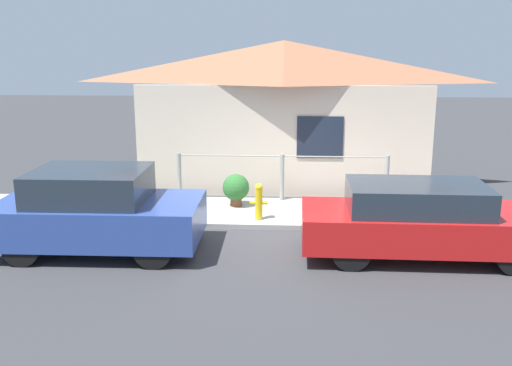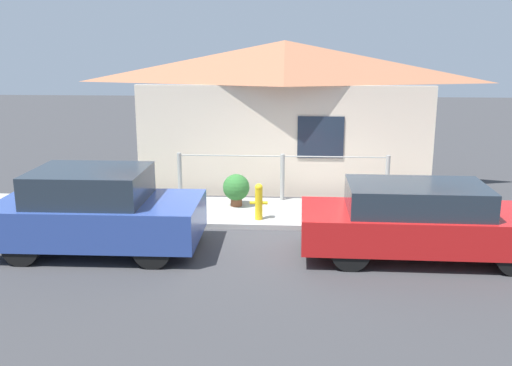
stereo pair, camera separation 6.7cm
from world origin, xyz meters
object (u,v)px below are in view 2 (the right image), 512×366
car_left (98,211)px  potted_plant_by_fence (133,184)px  potted_plant_near_hydrant (236,188)px  fire_hydrant (259,201)px  car_right (422,221)px

car_left → potted_plant_by_fence: (-0.16, 2.89, -0.23)m
potted_plant_near_hydrant → fire_hydrant: bearing=-60.2°
fire_hydrant → potted_plant_by_fence: fire_hydrant is taller
car_right → potted_plant_near_hydrant: size_ratio=5.89×
fire_hydrant → potted_plant_near_hydrant: 1.13m
car_right → potted_plant_near_hydrant: (-3.50, 2.69, -0.16)m
car_right → fire_hydrant: 3.40m
car_right → potted_plant_near_hydrant: car_right is taller
car_right → fire_hydrant: bearing=150.6°
car_left → potted_plant_by_fence: 2.91m
potted_plant_near_hydrant → potted_plant_by_fence: (-2.39, 0.20, 0.00)m
potted_plant_by_fence → potted_plant_near_hydrant: bearing=-4.9°
fire_hydrant → car_right: bearing=-30.2°
car_left → potted_plant_near_hydrant: size_ratio=4.98×
car_right → potted_plant_by_fence: car_right is taller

